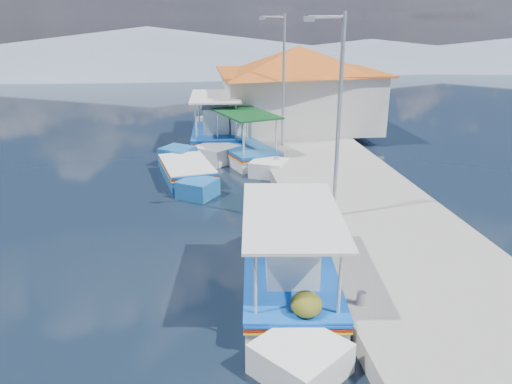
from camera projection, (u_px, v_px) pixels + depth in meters
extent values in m
plane|color=black|center=(185.00, 269.00, 13.19)|extent=(160.00, 160.00, 0.00)
cube|color=gray|center=(337.00, 181.00, 19.42)|extent=(5.00, 44.00, 0.50)
cylinder|color=#A5A8AD|center=(361.00, 298.00, 10.62)|extent=(0.20, 0.20, 0.30)
cylinder|color=#A5A8AD|center=(308.00, 212.00, 15.29)|extent=(0.20, 0.20, 0.30)
cylinder|color=#A5A8AD|center=(276.00, 160.00, 20.90)|extent=(0.20, 0.20, 0.30)
cylinder|color=#A5A8AD|center=(258.00, 129.00, 26.51)|extent=(0.20, 0.20, 0.30)
cube|color=white|center=(290.00, 290.00, 11.77)|extent=(2.56, 4.33, 0.90)
cube|color=white|center=(261.00, 239.00, 14.22)|extent=(2.11, 2.11, 0.99)
cube|color=white|center=(333.00, 361.00, 9.36)|extent=(2.05, 2.05, 0.85)
cube|color=blue|center=(290.00, 275.00, 11.63)|extent=(2.64, 4.46, 0.06)
cube|color=#A01F0D|center=(290.00, 278.00, 11.66)|extent=(2.64, 4.46, 0.05)
cube|color=yellow|center=(290.00, 280.00, 11.68)|extent=(2.64, 4.46, 0.04)
cube|color=blue|center=(290.00, 272.00, 11.61)|extent=(2.65, 4.42, 0.05)
cube|color=brown|center=(290.00, 273.00, 11.62)|extent=(2.38, 4.23, 0.05)
cube|color=white|center=(295.00, 259.00, 11.19)|extent=(1.28, 1.36, 1.04)
cube|color=silver|center=(295.00, 237.00, 11.01)|extent=(1.40, 1.47, 0.06)
cylinder|color=beige|center=(240.00, 219.00, 12.75)|extent=(0.07, 0.07, 1.52)
cylinder|color=beige|center=(301.00, 214.00, 13.14)|extent=(0.07, 0.07, 1.52)
cylinder|color=beige|center=(278.00, 286.00, 9.60)|extent=(0.07, 0.07, 1.52)
cylinder|color=beige|center=(357.00, 276.00, 9.98)|extent=(0.07, 0.07, 1.52)
cube|color=silver|center=(292.00, 214.00, 11.12)|extent=(2.66, 4.34, 0.07)
ellipsoid|color=#474E14|center=(261.00, 241.00, 12.66)|extent=(0.72, 0.79, 0.54)
ellipsoid|color=#474E14|center=(280.00, 233.00, 13.26)|extent=(0.61, 0.67, 0.45)
ellipsoid|color=#474E14|center=(325.00, 302.00, 10.03)|extent=(0.64, 0.71, 0.48)
sphere|color=orange|center=(321.00, 232.00, 12.12)|extent=(0.38, 0.38, 0.38)
cube|color=white|center=(246.00, 157.00, 22.94)|extent=(2.99, 4.06, 0.93)
cube|color=white|center=(256.00, 142.00, 25.16)|extent=(1.89, 1.89, 1.03)
cube|color=white|center=(234.00, 172.00, 20.75)|extent=(1.84, 1.84, 0.88)
cube|color=blue|center=(246.00, 148.00, 22.79)|extent=(3.08, 4.18, 0.06)
cube|color=#A01F0D|center=(246.00, 150.00, 22.82)|extent=(3.08, 4.18, 0.05)
cube|color=yellow|center=(246.00, 151.00, 22.84)|extent=(3.08, 4.18, 0.04)
cube|color=#1A5B9D|center=(246.00, 147.00, 22.77)|extent=(3.09, 4.16, 0.05)
cube|color=brown|center=(246.00, 147.00, 22.78)|extent=(2.82, 3.94, 0.05)
cylinder|color=beige|center=(236.00, 123.00, 24.07)|extent=(0.07, 0.07, 1.56)
cylinder|color=beige|center=(268.00, 124.00, 23.79)|extent=(0.07, 0.07, 1.56)
cylinder|color=beige|center=(220.00, 137.00, 21.25)|extent=(0.07, 0.07, 1.56)
cylinder|color=beige|center=(256.00, 139.00, 20.97)|extent=(0.07, 0.07, 1.56)
cube|color=#0C3D19|center=(245.00, 113.00, 22.26)|extent=(3.09, 4.09, 0.07)
cube|color=#1A5B9D|center=(187.00, 175.00, 20.37)|extent=(2.35, 3.59, 0.92)
cube|color=#1A5B9D|center=(196.00, 158.00, 22.41)|extent=(1.75, 1.75, 1.02)
cube|color=#1A5B9D|center=(176.00, 192.00, 18.35)|extent=(1.70, 1.70, 0.88)
cube|color=blue|center=(187.00, 165.00, 20.22)|extent=(2.42, 3.70, 0.06)
cube|color=#A01F0D|center=(187.00, 167.00, 20.25)|extent=(2.42, 3.70, 0.05)
cube|color=yellow|center=(187.00, 168.00, 20.27)|extent=(2.42, 3.70, 0.04)
cube|color=white|center=(186.00, 163.00, 20.20)|extent=(2.43, 3.67, 0.05)
cube|color=brown|center=(186.00, 164.00, 20.21)|extent=(2.20, 3.50, 0.05)
cube|color=white|center=(217.00, 142.00, 25.64)|extent=(2.59, 4.64, 1.06)
cube|color=white|center=(211.00, 127.00, 28.39)|extent=(2.39, 2.39, 1.18)
cube|color=white|center=(224.00, 156.00, 22.94)|extent=(2.33, 2.33, 1.01)
cube|color=blue|center=(217.00, 132.00, 25.48)|extent=(2.67, 4.78, 0.07)
cube|color=#A01F0D|center=(217.00, 134.00, 25.51)|extent=(2.67, 4.78, 0.06)
cube|color=yellow|center=(217.00, 135.00, 25.54)|extent=(2.67, 4.78, 0.04)
cube|color=blue|center=(217.00, 131.00, 25.45)|extent=(2.69, 4.73, 0.06)
cube|color=brown|center=(217.00, 131.00, 25.47)|extent=(2.40, 4.54, 0.06)
cube|color=white|center=(217.00, 121.00, 24.95)|extent=(1.37, 1.52, 1.23)
cube|color=silver|center=(217.00, 108.00, 24.73)|extent=(1.50, 1.64, 0.07)
cylinder|color=beige|center=(195.00, 108.00, 26.76)|extent=(0.08, 0.08, 1.79)
cylinder|color=beige|center=(230.00, 107.00, 27.08)|extent=(0.08, 0.08, 1.79)
cylinder|color=beige|center=(200.00, 122.00, 23.25)|extent=(0.08, 0.08, 1.79)
cylinder|color=beige|center=(240.00, 121.00, 23.57)|extent=(0.08, 0.08, 1.79)
cube|color=silver|center=(216.00, 96.00, 24.87)|extent=(2.71, 4.64, 0.08)
cube|color=silver|center=(298.00, 100.00, 27.28)|extent=(8.00, 6.00, 3.00)
cube|color=#AD5118|center=(299.00, 72.00, 26.77)|extent=(8.64, 6.48, 0.10)
pyramid|color=#AD5118|center=(300.00, 59.00, 26.55)|extent=(10.49, 10.49, 1.40)
cube|color=brown|center=(228.00, 114.00, 26.04)|extent=(0.06, 1.00, 2.00)
cube|color=blue|center=(225.00, 96.00, 28.17)|extent=(0.06, 1.20, 0.90)
cylinder|color=#A5A8AD|center=(339.00, 120.00, 14.44)|extent=(0.12, 0.12, 6.00)
cylinder|color=#A5A8AD|center=(327.00, 17.00, 13.42)|extent=(1.00, 0.08, 0.08)
cube|color=#A5A8AD|center=(309.00, 19.00, 13.38)|extent=(0.30, 0.14, 0.14)
cylinder|color=#A5A8AD|center=(283.00, 82.00, 22.85)|extent=(0.12, 0.12, 6.00)
cylinder|color=#A5A8AD|center=(273.00, 17.00, 21.84)|extent=(1.00, 0.08, 0.08)
cube|color=#A5A8AD|center=(262.00, 18.00, 21.79)|extent=(0.30, 0.14, 0.14)
cone|color=slate|center=(148.00, 49.00, 64.11)|extent=(96.00, 96.00, 5.50)
cone|color=slate|center=(370.00, 53.00, 68.00)|extent=(76.80, 76.80, 3.80)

